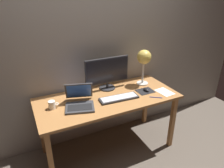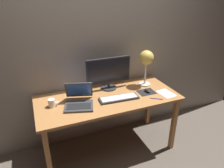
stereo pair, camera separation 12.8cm
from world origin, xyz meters
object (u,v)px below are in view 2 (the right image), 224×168
(monitor, at_px, (109,72))
(coffee_mug, at_px, (52,103))
(pen, at_px, (156,99))
(keyboard_main, at_px, (119,98))
(laptop, at_px, (79,98))
(desk_lamp, at_px, (146,60))
(mouse, at_px, (147,90))

(monitor, height_order, coffee_mug, monitor)
(monitor, height_order, pen, monitor)
(keyboard_main, height_order, coffee_mug, coffee_mug)
(keyboard_main, xyz_separation_m, coffee_mug, (-0.71, 0.12, 0.03))
(laptop, xyz_separation_m, desk_lamp, (0.89, 0.16, 0.27))
(laptop, xyz_separation_m, coffee_mug, (-0.28, 0.05, -0.02))
(desk_lamp, relative_size, coffee_mug, 4.21)
(coffee_mug, bearing_deg, desk_lamp, 5.25)
(keyboard_main, distance_m, pen, 0.42)
(laptop, height_order, mouse, laptop)
(pen, bearing_deg, coffee_mug, 165.80)
(mouse, xyz_separation_m, pen, (0.00, -0.19, -0.02))
(keyboard_main, distance_m, mouse, 0.39)
(mouse, relative_size, pen, 0.69)
(pen, bearing_deg, laptop, 164.40)
(mouse, height_order, pen, mouse)
(monitor, relative_size, keyboard_main, 1.22)
(laptop, distance_m, coffee_mug, 0.28)
(pen, bearing_deg, desk_lamp, 79.09)
(keyboard_main, bearing_deg, monitor, 90.70)
(keyboard_main, xyz_separation_m, pen, (0.39, -0.15, -0.01))
(pen, bearing_deg, mouse, 90.75)
(mouse, bearing_deg, monitor, 145.45)
(monitor, relative_size, pen, 3.89)
(laptop, bearing_deg, monitor, 28.00)
(desk_lamp, bearing_deg, coffee_mug, -174.75)
(coffee_mug, relative_size, pen, 0.76)
(laptop, relative_size, pen, 2.82)
(laptop, bearing_deg, keyboard_main, -9.75)
(keyboard_main, bearing_deg, laptop, 170.25)
(laptop, height_order, coffee_mug, laptop)
(desk_lamp, bearing_deg, laptop, -170.10)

